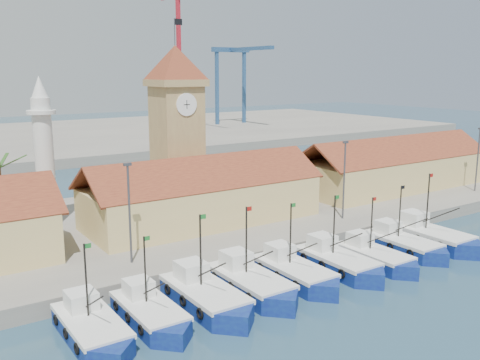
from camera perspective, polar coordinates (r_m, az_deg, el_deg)
ground at (r=46.32m, az=8.83°, el=-11.83°), size 400.00×400.00×0.00m
quay at (r=64.66m, az=-5.71°, el=-4.22°), size 140.00×32.00×1.50m
terminal at (r=144.99m, az=-22.07°, el=3.90°), size 240.00×80.00×2.00m
boat_0 at (r=39.52m, az=-15.40°, el=-15.25°), size 3.45×9.46×7.16m
boat_1 at (r=40.96m, az=-9.43°, el=-14.02°), size 3.32×9.10×6.89m
boat_2 at (r=42.87m, az=-3.51°, el=-12.52°), size 3.78×10.36×7.84m
boat_3 at (r=45.30m, az=1.36°, el=-11.14°), size 3.74×10.23×7.74m
boat_4 at (r=47.85m, az=6.02°, el=-9.98°), size 3.57×9.79×7.41m
boat_5 at (r=50.82m, az=10.58°, el=-8.79°), size 3.62×9.93×7.51m
boat_6 at (r=53.22m, az=14.35°, el=-8.09°), size 3.33×9.12×6.90m
boat_7 at (r=57.49m, az=17.17°, el=-6.72°), size 3.51×9.61×7.27m
boat_8 at (r=60.67m, az=19.89°, el=-5.85°), size 3.91×10.72×8.11m
hall_center at (r=60.45m, az=-3.97°, el=-2.14°), size 27.04×10.13×7.61m
hall_right at (r=80.90m, az=16.07°, el=0.95°), size 31.20×10.13×7.61m
clock_tower at (r=64.31m, az=-6.76°, el=5.86°), size 5.80×5.80×22.70m
minaret at (r=61.25m, az=-20.17°, el=2.83°), size 3.00×3.00×16.30m
palm_tree at (r=58.95m, az=-24.18°, el=-1.24°), size 5.60×5.03×8.39m
lamp_posts at (r=53.54m, az=0.74°, el=-1.17°), size 80.70×0.25×9.03m
crane_red_right at (r=152.07m, az=-6.26°, el=14.74°), size 1.00×34.86×44.34m
gantry at (r=165.08m, az=-0.35°, el=12.21°), size 13.00×22.00×23.20m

